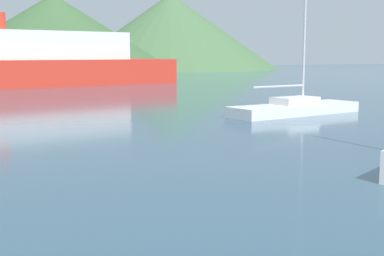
{
  "coord_description": "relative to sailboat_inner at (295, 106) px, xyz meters",
  "views": [
    {
      "loc": [
        -4.39,
        2.74,
        2.93
      ],
      "look_at": [
        0.81,
        14.0,
        1.2
      ],
      "focal_mm": 50.0,
      "sensor_mm": 36.0,
      "label": 1
    }
  ],
  "objects": [
    {
      "name": "sailboat_inner",
      "position": [
        0.0,
        0.0,
        0.0
      ],
      "size": [
        7.43,
        3.15,
        11.32
      ],
      "rotation": [
        0.0,
        0.0,
        0.17
      ],
      "color": "white",
      "rests_on": "ground_plane"
    },
    {
      "name": "hill_far_east",
      "position": [
        24.23,
        74.02,
        6.66
      ],
      "size": [
        40.73,
        40.73,
        14.15
      ],
      "color": "#476B42",
      "rests_on": "ground_plane"
    },
    {
      "name": "hill_east",
      "position": [
        0.9,
        66.3,
        5.73
      ],
      "size": [
        39.63,
        39.63,
        12.29
      ],
      "color": "#3D6038",
      "rests_on": "ground_plane"
    }
  ]
}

